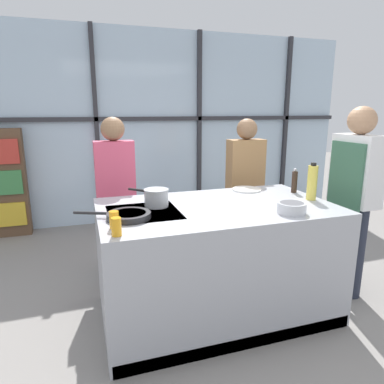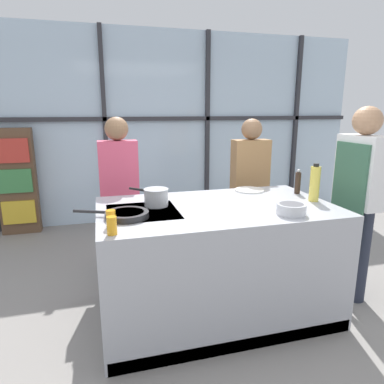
{
  "view_description": "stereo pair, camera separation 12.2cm",
  "coord_description": "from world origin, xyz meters",
  "px_view_note": "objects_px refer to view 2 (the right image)",
  "views": [
    {
      "loc": [
        -0.99,
        -2.43,
        1.67
      ],
      "look_at": [
        -0.18,
        0.1,
        1.03
      ],
      "focal_mm": 32.0,
      "sensor_mm": 36.0,
      "label": 1
    },
    {
      "loc": [
        -0.87,
        -2.46,
        1.67
      ],
      "look_at": [
        -0.18,
        0.1,
        1.03
      ],
      "focal_mm": 32.0,
      "sensor_mm": 36.0,
      "label": 2
    }
  ],
  "objects_px": {
    "oil_bottle": "(315,183)",
    "pepper_grinder": "(298,182)",
    "saucepan": "(156,197)",
    "chef": "(358,194)",
    "juice_glass_far": "(111,219)",
    "frying_pan": "(126,214)",
    "white_plate": "(249,190)",
    "spectator_center_left": "(250,181)",
    "mixing_bowl": "(291,209)",
    "spectator_far_left": "(119,186)",
    "juice_glass_near": "(112,226)"
  },
  "relations": [
    {
      "from": "juice_glass_near",
      "to": "oil_bottle",
      "type": "bearing_deg",
      "value": 12.49
    },
    {
      "from": "white_plate",
      "to": "juice_glass_far",
      "type": "bearing_deg",
      "value": -151.43
    },
    {
      "from": "spectator_center_left",
      "to": "juice_glass_far",
      "type": "xyz_separation_m",
      "value": [
        -1.53,
        -1.21,
        0.08
      ]
    },
    {
      "from": "juice_glass_near",
      "to": "juice_glass_far",
      "type": "bearing_deg",
      "value": 90.0
    },
    {
      "from": "spectator_center_left",
      "to": "white_plate",
      "type": "height_order",
      "value": "spectator_center_left"
    },
    {
      "from": "white_plate",
      "to": "spectator_far_left",
      "type": "bearing_deg",
      "value": 156.66
    },
    {
      "from": "frying_pan",
      "to": "oil_bottle",
      "type": "height_order",
      "value": "oil_bottle"
    },
    {
      "from": "spectator_center_left",
      "to": "mixing_bowl",
      "type": "height_order",
      "value": "spectator_center_left"
    },
    {
      "from": "saucepan",
      "to": "white_plate",
      "type": "xyz_separation_m",
      "value": [
        0.93,
        0.28,
        -0.07
      ]
    },
    {
      "from": "saucepan",
      "to": "juice_glass_near",
      "type": "xyz_separation_m",
      "value": [
        -0.36,
        -0.56,
        -0.02
      ]
    },
    {
      "from": "chef",
      "to": "mixing_bowl",
      "type": "xyz_separation_m",
      "value": [
        -0.83,
        -0.29,
        0.01
      ]
    },
    {
      "from": "saucepan",
      "to": "pepper_grinder",
      "type": "height_order",
      "value": "pepper_grinder"
    },
    {
      "from": "spectator_far_left",
      "to": "juice_glass_near",
      "type": "xyz_separation_m",
      "value": [
        -0.13,
        -1.35,
        0.05
      ]
    },
    {
      "from": "juice_glass_far",
      "to": "saucepan",
      "type": "bearing_deg",
      "value": 49.42
    },
    {
      "from": "saucepan",
      "to": "white_plate",
      "type": "relative_size",
      "value": 1.07
    },
    {
      "from": "saucepan",
      "to": "juice_glass_near",
      "type": "height_order",
      "value": "saucepan"
    },
    {
      "from": "frying_pan",
      "to": "oil_bottle",
      "type": "distance_m",
      "value": 1.55
    },
    {
      "from": "chef",
      "to": "pepper_grinder",
      "type": "height_order",
      "value": "chef"
    },
    {
      "from": "spectator_center_left",
      "to": "frying_pan",
      "type": "bearing_deg",
      "value": 36.03
    },
    {
      "from": "pepper_grinder",
      "to": "juice_glass_near",
      "type": "bearing_deg",
      "value": -159.28
    },
    {
      "from": "mixing_bowl",
      "to": "juice_glass_far",
      "type": "xyz_separation_m",
      "value": [
        -1.27,
        0.06,
        0.01
      ]
    },
    {
      "from": "juice_glass_near",
      "to": "chef",
      "type": "bearing_deg",
      "value": 10.09
    },
    {
      "from": "saucepan",
      "to": "oil_bottle",
      "type": "bearing_deg",
      "value": -8.74
    },
    {
      "from": "spectator_center_left",
      "to": "frying_pan",
      "type": "height_order",
      "value": "spectator_center_left"
    },
    {
      "from": "mixing_bowl",
      "to": "oil_bottle",
      "type": "relative_size",
      "value": 0.67
    },
    {
      "from": "frying_pan",
      "to": "spectator_far_left",
      "type": "bearing_deg",
      "value": 89.04
    },
    {
      "from": "spectator_center_left",
      "to": "mixing_bowl",
      "type": "bearing_deg",
      "value": 78.58
    },
    {
      "from": "spectator_center_left",
      "to": "frying_pan",
      "type": "relative_size",
      "value": 3.02
    },
    {
      "from": "mixing_bowl",
      "to": "juice_glass_near",
      "type": "bearing_deg",
      "value": -176.42
    },
    {
      "from": "spectator_center_left",
      "to": "saucepan",
      "type": "height_order",
      "value": "spectator_center_left"
    },
    {
      "from": "pepper_grinder",
      "to": "white_plate",
      "type": "bearing_deg",
      "value": 149.87
    },
    {
      "from": "spectator_far_left",
      "to": "juice_glass_near",
      "type": "bearing_deg",
      "value": 84.65
    },
    {
      "from": "spectator_far_left",
      "to": "pepper_grinder",
      "type": "bearing_deg",
      "value": 154.95
    },
    {
      "from": "frying_pan",
      "to": "mixing_bowl",
      "type": "xyz_separation_m",
      "value": [
        1.16,
        -0.24,
        0.02
      ]
    },
    {
      "from": "saucepan",
      "to": "oil_bottle",
      "type": "height_order",
      "value": "oil_bottle"
    },
    {
      "from": "oil_bottle",
      "to": "pepper_grinder",
      "type": "bearing_deg",
      "value": 87.82
    },
    {
      "from": "saucepan",
      "to": "mixing_bowl",
      "type": "bearing_deg",
      "value": -28.11
    },
    {
      "from": "saucepan",
      "to": "juice_glass_near",
      "type": "relative_size",
      "value": 2.57
    },
    {
      "from": "chef",
      "to": "white_plate",
      "type": "relative_size",
      "value": 6.22
    },
    {
      "from": "chef",
      "to": "oil_bottle",
      "type": "height_order",
      "value": "chef"
    },
    {
      "from": "saucepan",
      "to": "spectator_far_left",
      "type": "bearing_deg",
      "value": 106.86
    },
    {
      "from": "spectator_far_left",
      "to": "spectator_center_left",
      "type": "height_order",
      "value": "spectator_far_left"
    },
    {
      "from": "frying_pan",
      "to": "juice_glass_far",
      "type": "relative_size",
      "value": 4.61
    },
    {
      "from": "frying_pan",
      "to": "white_plate",
      "type": "height_order",
      "value": "frying_pan"
    },
    {
      "from": "chef",
      "to": "juice_glass_near",
      "type": "distance_m",
      "value": 2.13
    },
    {
      "from": "frying_pan",
      "to": "pepper_grinder",
      "type": "height_order",
      "value": "pepper_grinder"
    },
    {
      "from": "white_plate",
      "to": "oil_bottle",
      "type": "distance_m",
      "value": 0.61
    },
    {
      "from": "chef",
      "to": "juice_glass_far",
      "type": "xyz_separation_m",
      "value": [
        -2.1,
        -0.23,
        0.02
      ]
    },
    {
      "from": "spectator_center_left",
      "to": "mixing_bowl",
      "type": "xyz_separation_m",
      "value": [
        -0.26,
        -1.27,
        0.07
      ]
    },
    {
      "from": "chef",
      "to": "spectator_center_left",
      "type": "height_order",
      "value": "chef"
    }
  ]
}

